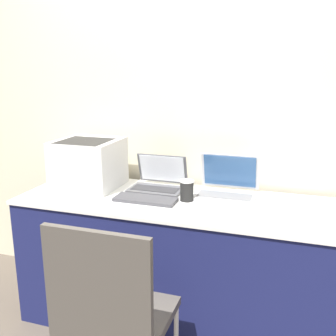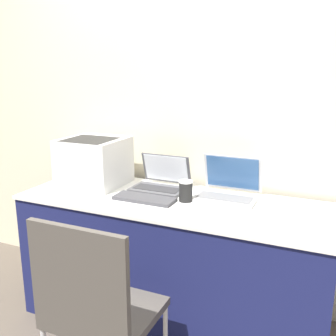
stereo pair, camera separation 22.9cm
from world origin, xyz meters
The scene contains 8 objects.
wall_back centered at (0.00, 0.73, 1.30)m, with size 8.00×0.05×2.60m.
table centered at (0.00, 0.32, 0.40)m, with size 1.83×0.66×0.80m.
printer centered at (-0.60, 0.40, 0.96)m, with size 0.39×0.38×0.31m.
laptop_left centered at (-0.16, 0.49, 0.84)m, with size 0.33×0.27×0.21m.
laptop_right centered at (0.28, 0.50, 0.85)m, with size 0.36×0.29×0.24m.
external_keyboard centered at (-0.15, 0.24, 0.81)m, with size 0.36×0.14×0.02m.
coffee_cup centered at (0.08, 0.33, 0.86)m, with size 0.08×0.08×0.12m.
chair centered at (-0.06, -0.41, 0.54)m, with size 0.47×0.42×0.94m.
Camera 1 is at (0.64, -1.76, 1.55)m, focal length 42.00 mm.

